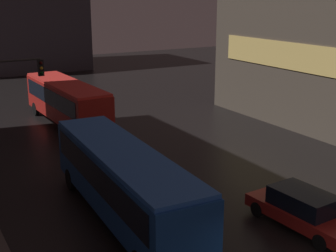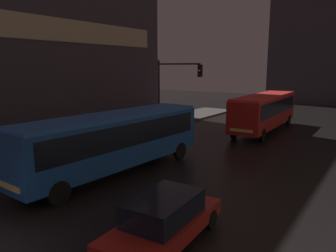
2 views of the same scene
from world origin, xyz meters
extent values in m
cube|color=#EAC66B|center=(13.13, 11.54, 5.04)|extent=(0.24, 20.00, 1.80)
cube|color=#194793|center=(-2.32, 8.20, 1.73)|extent=(2.92, 11.14, 2.36)
cube|color=black|center=(-2.32, 8.20, 2.16)|extent=(2.94, 10.26, 1.10)
cube|color=blue|center=(-2.32, 8.20, 2.99)|extent=(2.86, 10.92, 0.16)
cylinder|color=black|center=(-1.45, 4.03, 0.50)|extent=(0.30, 1.01, 1.00)
cylinder|color=black|center=(-1.03, 12.25, 0.50)|extent=(0.30, 1.01, 1.00)
cylinder|color=black|center=(-3.19, 12.36, 0.50)|extent=(0.30, 1.01, 1.00)
cube|color=#AD1E19|center=(0.33, 23.38, 1.73)|extent=(2.70, 10.85, 2.37)
cube|color=black|center=(0.33, 23.38, 2.17)|extent=(2.74, 9.99, 1.10)
cube|color=red|center=(0.33, 23.38, 3.00)|extent=(2.65, 10.63, 0.16)
cube|color=#F4CC72|center=(0.49, 17.97, 0.95)|extent=(1.67, 0.15, 0.20)
cylinder|color=black|center=(1.53, 19.42, 0.50)|extent=(0.28, 1.01, 1.00)
cylinder|color=black|center=(-0.64, 19.36, 0.50)|extent=(0.28, 1.01, 1.00)
cylinder|color=black|center=(1.29, 27.40, 0.50)|extent=(0.28, 1.01, 1.00)
cylinder|color=black|center=(-0.88, 27.34, 0.50)|extent=(0.28, 1.01, 1.00)
cube|color=maroon|center=(3.61, 4.06, 0.55)|extent=(2.13, 4.77, 0.50)
cube|color=black|center=(3.61, 4.06, 1.16)|extent=(1.73, 2.66, 0.72)
cylinder|color=black|center=(2.86, 2.38, 0.32)|extent=(0.24, 0.65, 0.64)
cylinder|color=black|center=(4.37, 5.74, 0.32)|extent=(0.24, 0.65, 0.64)
cylinder|color=black|center=(2.67, 5.65, 0.32)|extent=(0.24, 0.65, 0.64)
cylinder|color=#2D2D2D|center=(-4.66, 17.77, 5.59)|extent=(3.75, 0.12, 0.12)
cube|color=black|center=(-2.78, 17.77, 5.09)|extent=(0.30, 0.24, 0.90)
sphere|color=#390706|center=(-2.78, 17.63, 5.37)|extent=(0.18, 0.18, 0.18)
sphere|color=gold|center=(-2.78, 17.63, 5.09)|extent=(0.18, 0.18, 0.18)
sphere|color=black|center=(-2.78, 17.63, 4.81)|extent=(0.18, 0.18, 0.18)
camera|label=1|loc=(-9.57, -7.97, 9.06)|focal=50.00mm
camera|label=2|loc=(9.01, -3.60, 5.41)|focal=35.00mm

